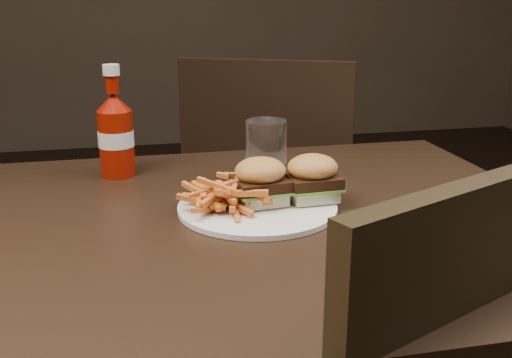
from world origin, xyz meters
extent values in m
cube|color=black|center=(0.00, 0.00, 0.73)|extent=(1.20, 0.80, 0.04)
cube|color=black|center=(0.34, 0.77, 0.43)|extent=(0.61, 0.61, 0.04)
cylinder|color=white|center=(0.11, 0.02, 0.76)|extent=(0.26, 0.26, 0.01)
cube|color=beige|center=(0.12, 0.03, 0.77)|extent=(0.08, 0.08, 0.02)
cube|color=beige|center=(0.20, 0.03, 0.77)|extent=(0.08, 0.07, 0.02)
cylinder|color=maroon|center=(-0.11, 0.27, 0.81)|extent=(0.08, 0.08, 0.13)
cylinder|color=white|center=(0.16, 0.17, 0.81)|extent=(0.09, 0.09, 0.12)
camera|label=1|loc=(-0.08, -0.86, 1.09)|focal=42.00mm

